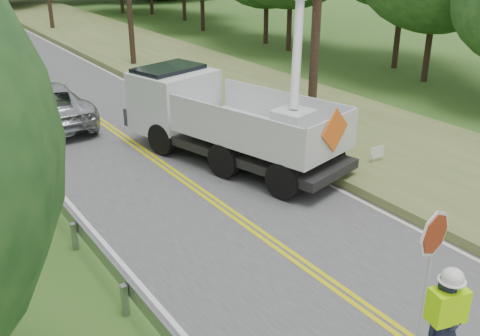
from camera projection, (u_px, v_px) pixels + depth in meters
road at (121, 135)px, 20.78m from camera, size 7.20×96.00×0.03m
guardrail at (1, 135)px, 19.19m from camera, size 0.18×48.00×0.77m
tall_grass_verge at (272, 102)px, 24.39m from camera, size 7.00×96.00×0.30m
flagger at (444, 320)px, 9.11m from camera, size 1.22×0.64×3.21m
bucket_truck at (214, 107)px, 18.46m from camera, size 4.91×8.24×7.53m
suv_silver at (44, 104)px, 21.68m from camera, size 2.92×6.03×1.65m
yard_sign at (377, 153)px, 17.56m from camera, size 0.55×0.08×0.80m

